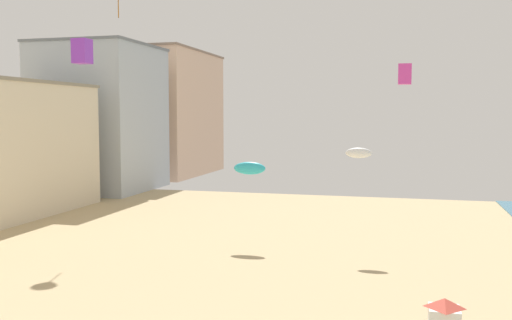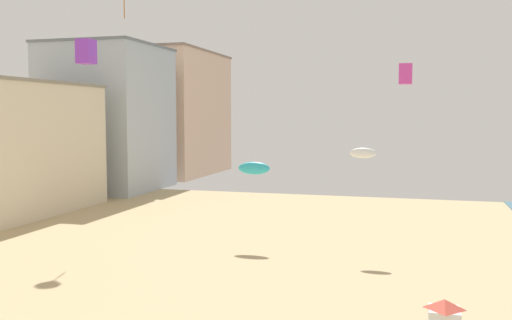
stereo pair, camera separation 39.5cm
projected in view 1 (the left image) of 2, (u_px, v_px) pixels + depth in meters
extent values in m
cube|color=#ADB7C1|center=(101.00, 119.00, 68.67)|extent=(12.34, 13.21, 17.37)
cube|color=slate|center=(99.00, 46.00, 67.96)|extent=(12.58, 13.48, 0.30)
cube|color=beige|center=(165.00, 114.00, 87.09)|extent=(12.56, 20.27, 18.59)
cube|color=#89715E|center=(164.00, 53.00, 86.34)|extent=(12.81, 20.68, 0.30)
pyramid|color=#D14C3D|center=(445.00, 303.00, 20.33)|extent=(1.10, 1.10, 0.35)
cube|color=purple|center=(82.00, 51.00, 31.54)|extent=(0.88, 0.88, 1.38)
cube|color=#DB3D9E|center=(405.00, 74.00, 22.11)|extent=(0.51, 0.51, 0.80)
ellipsoid|color=white|center=(359.00, 153.00, 37.80)|extent=(1.78, 0.49, 0.69)
ellipsoid|color=#2DB7CC|center=(250.00, 168.00, 40.26)|extent=(2.33, 0.65, 0.91)
cylinder|color=#A75C15|center=(118.00, 6.00, 45.26)|extent=(0.07, 0.07, 1.97)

